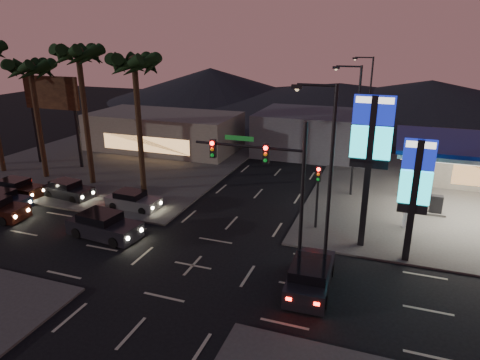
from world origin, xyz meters
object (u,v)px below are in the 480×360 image
at_px(car_lane_a_front, 104,226).
at_px(car_lane_b_rear, 17,188).
at_px(suv_station, 310,276).
at_px(car_lane_b_mid, 68,190).
at_px(car_lane_a_rear, 2,200).
at_px(pylon_sign_tall, 371,143).
at_px(pylon_sign_short, 416,183).
at_px(traffic_signal_mast, 270,172).
at_px(car_lane_b_front, 133,201).

relative_size(car_lane_a_front, car_lane_b_rear, 1.15).
xyz_separation_m(car_lane_b_rear, suv_station, (24.18, -5.13, 0.08)).
distance_m(car_lane_a_front, car_lane_b_mid, 8.39).
xyz_separation_m(car_lane_a_rear, car_lane_b_mid, (3.03, 3.40, 0.00)).
height_order(pylon_sign_tall, pylon_sign_short, pylon_sign_tall).
bearing_deg(car_lane_a_rear, car_lane_b_rear, 112.57).
xyz_separation_m(pylon_sign_short, traffic_signal_mast, (-7.24, -2.51, 0.57)).
bearing_deg(pylon_sign_tall, car_lane_b_front, 178.40).
distance_m(pylon_sign_tall, car_lane_b_mid, 22.95).
bearing_deg(car_lane_b_mid, car_lane_b_front, -2.07).
relative_size(pylon_sign_tall, pylon_sign_short, 1.29).
height_order(car_lane_a_rear, car_lane_b_mid, car_lane_b_mid).
bearing_deg(car_lane_a_front, pylon_sign_tall, 15.04).
xyz_separation_m(car_lane_a_rear, car_lane_b_rear, (-0.95, 2.27, 0.02)).
xyz_separation_m(pylon_sign_short, car_lane_b_front, (-18.68, 1.45, -4.05)).
xyz_separation_m(pylon_sign_tall, car_lane_b_mid, (-22.20, 0.67, -5.77)).
relative_size(car_lane_b_mid, suv_station, 0.90).
bearing_deg(car_lane_b_front, pylon_sign_short, -4.44).
height_order(pylon_sign_short, car_lane_b_mid, pylon_sign_short).
bearing_deg(car_lane_b_front, traffic_signal_mast, -19.12).
relative_size(traffic_signal_mast, car_lane_a_front, 1.62).
height_order(car_lane_a_front, car_lane_b_front, car_lane_a_front).
distance_m(pylon_sign_tall, car_lane_b_rear, 26.81).
bearing_deg(car_lane_b_mid, car_lane_a_front, -34.73).
relative_size(traffic_signal_mast, suv_station, 1.69).
distance_m(pylon_sign_tall, car_lane_b_front, 17.19).
bearing_deg(car_lane_b_front, car_lane_a_front, -79.16).
bearing_deg(car_lane_b_front, pylon_sign_tall, -1.60).
xyz_separation_m(car_lane_a_front, car_lane_b_front, (-0.87, 4.56, -0.12)).
height_order(pylon_sign_tall, car_lane_a_rear, pylon_sign_tall).
bearing_deg(pylon_sign_tall, suv_station, -109.67).
distance_m(traffic_signal_mast, car_lane_b_rear, 22.14).
xyz_separation_m(pylon_sign_tall, traffic_signal_mast, (-4.74, -3.51, -1.17)).
relative_size(pylon_sign_short, car_lane_a_front, 1.42).
relative_size(traffic_signal_mast, car_lane_a_rear, 1.93).
bearing_deg(pylon_sign_tall, car_lane_a_rear, -173.83).
bearing_deg(pylon_sign_tall, car_lane_a_front, -164.96).
height_order(car_lane_a_rear, car_lane_b_front, car_lane_a_rear).
xyz_separation_m(car_lane_b_mid, suv_station, (20.21, -6.26, 0.10)).
height_order(car_lane_a_front, car_lane_b_rear, car_lane_a_front).
distance_m(pylon_sign_tall, traffic_signal_mast, 6.02).
bearing_deg(car_lane_b_mid, car_lane_a_rear, -131.76).
xyz_separation_m(pylon_sign_tall, car_lane_a_front, (-15.31, -4.11, -5.67)).
height_order(pylon_sign_short, car_lane_a_front, pylon_sign_short).
bearing_deg(pylon_sign_short, car_lane_b_rear, 178.91).
height_order(pylon_sign_tall, car_lane_b_mid, pylon_sign_tall).
bearing_deg(car_lane_a_front, car_lane_b_rear, 161.41).
bearing_deg(car_lane_a_rear, car_lane_b_mid, 48.24).
bearing_deg(car_lane_b_rear, pylon_sign_short, -1.09).
xyz_separation_m(car_lane_a_rear, car_lane_b_front, (9.06, 3.18, -0.01)).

